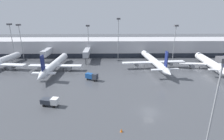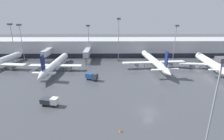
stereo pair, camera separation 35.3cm
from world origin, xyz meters
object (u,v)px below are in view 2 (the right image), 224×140
Objects in this scene: traffic_cone_0 at (48,69)px; traffic_cone_2 at (121,130)px; parked_jet_2 at (154,61)px; apron_light_mast_0 at (20,32)px; parked_jet_3 at (55,64)px; service_truck_2 at (92,76)px; apron_light_mast_1 at (11,32)px; apron_light_mast_6 at (119,28)px; apron_light_mast_7 at (176,33)px; apron_light_mast_4 at (219,78)px; service_truck_0 at (50,101)px; apron_light_mast_5 at (88,32)px; traffic_cone_3 at (45,66)px; parked_jet_0 at (210,63)px.

traffic_cone_2 reaches higher than traffic_cone_0.
parked_jet_2 is 51.78× the size of traffic_cone_0.
parked_jet_3 is at bearing -39.22° from apron_light_mast_0.
service_truck_2 is at bearing -122.17° from parked_jet_3.
apron_light_mast_0 reaches higher than parked_jet_2.
apron_light_mast_1 is 52.55m from apron_light_mast_6.
apron_light_mast_7 is at bearing 13.73° from traffic_cone_0.
apron_light_mast_0 reaches higher than parked_jet_3.
parked_jet_2 is at bearing 88.44° from apron_light_mast_4.
service_truck_2 reaches higher than service_truck_0.
traffic_cone_0 is (-20.16, 12.10, -1.24)m from service_truck_2.
apron_light_mast_5 is (-13.05, 59.10, 13.62)m from traffic_cone_2.
parked_jet_2 is 42.69m from parked_jet_3.
apron_light_mast_0 reaches higher than traffic_cone_2.
service_truck_0 reaches higher than traffic_cone_3.
parked_jet_3 is at bearing 97.45° from parked_jet_0.
service_truck_0 reaches higher than traffic_cone_2.
service_truck_0 is 0.28× the size of apron_light_mast_5.
service_truck_0 is at bearing -96.07° from apron_light_mast_5.
parked_jet_2 is 7.38× the size of service_truck_0.
apron_light_mast_1 is (-25.02, 16.20, 11.91)m from parked_jet_3.
traffic_cone_0 is at bearing 125.09° from traffic_cone_2.
parked_jet_3 is 4.36m from traffic_cone_0.
apron_light_mast_0 is 1.07× the size of apron_light_mast_4.
apron_light_mast_1 reaches higher than apron_light_mast_5.
traffic_cone_2 is 0.04× the size of apron_light_mast_0.
apron_light_mast_4 reaches higher than parked_jet_0.
apron_light_mast_5 is at bearing 48.24° from traffic_cone_0.
parked_jet_0 is 1.81× the size of apron_light_mast_1.
apron_light_mast_4 is at bearing 173.33° from parked_jet_2.
apron_light_mast_4 is (44.90, -45.05, 13.22)m from traffic_cone_0.
apron_light_mast_0 reaches higher than apron_light_mast_4.
service_truck_2 is 30.49m from traffic_cone_2.
traffic_cone_3 is at bearing -170.79° from apron_light_mast_7.
apron_light_mast_6 reaches higher than apron_light_mast_0.
traffic_cone_0 is 5.17m from traffic_cone_3.
apron_light_mast_4 is 0.97× the size of apron_light_mast_5.
apron_light_mast_6 reaches higher than apron_light_mast_5.
apron_light_mast_0 is at bearing 140.96° from traffic_cone_3.
traffic_cone_3 is 0.04× the size of apron_light_mast_7.
service_truck_0 is 6.65× the size of traffic_cone_2.
parked_jet_3 is 1.98× the size of apron_light_mast_7.
apron_light_mast_6 reaches higher than traffic_cone_2.
parked_jet_0 is 59.06m from traffic_cone_2.
parked_jet_2 reaches higher than parked_jet_3.
apron_light_mast_7 is (-11.39, 13.70, 11.54)m from parked_jet_0.
parked_jet_0 is 51.92m from service_truck_2.
traffic_cone_0 is at bearing -131.76° from apron_light_mast_5.
service_truck_0 is at bearing -164.09° from parked_jet_3.
service_truck_2 is at bearing 113.44° from parked_jet_2.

